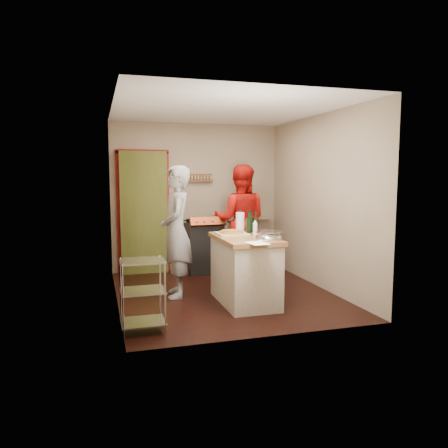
% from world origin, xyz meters
% --- Properties ---
extents(floor, '(3.50, 3.50, 0.00)m').
position_xyz_m(floor, '(0.00, 0.00, 0.00)').
color(floor, black).
rests_on(floor, ground).
extents(back_wall, '(3.00, 0.44, 2.60)m').
position_xyz_m(back_wall, '(-0.64, 1.78, 1.13)').
color(back_wall, gray).
rests_on(back_wall, ground).
extents(left_wall, '(0.04, 3.50, 2.60)m').
position_xyz_m(left_wall, '(-1.50, 0.00, 1.30)').
color(left_wall, gray).
rests_on(left_wall, ground).
extents(right_wall, '(0.04, 3.50, 2.60)m').
position_xyz_m(right_wall, '(1.50, 0.00, 1.30)').
color(right_wall, gray).
rests_on(right_wall, ground).
extents(ceiling, '(3.00, 3.50, 0.02)m').
position_xyz_m(ceiling, '(0.00, 0.00, 2.61)').
color(ceiling, white).
rests_on(ceiling, back_wall).
extents(stove, '(0.60, 0.63, 1.00)m').
position_xyz_m(stove, '(0.05, 1.42, 0.45)').
color(stove, black).
rests_on(stove, ground).
extents(wire_shelving, '(0.48, 0.40, 0.80)m').
position_xyz_m(wire_shelving, '(-1.28, -1.20, 0.44)').
color(wire_shelving, silver).
rests_on(wire_shelving, ground).
extents(island, '(0.71, 1.32, 1.20)m').
position_xyz_m(island, '(0.14, -0.52, 0.47)').
color(island, beige).
rests_on(island, ground).
extents(person_stripe, '(0.51, 0.71, 1.83)m').
position_xyz_m(person_stripe, '(-0.68, 0.07, 0.91)').
color(person_stripe, '#9F9FA3').
rests_on(person_stripe, ground).
extents(person_red, '(1.10, 0.98, 1.87)m').
position_xyz_m(person_red, '(0.61, 1.09, 0.93)').
color(person_red, '#B7110C').
rests_on(person_red, ground).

